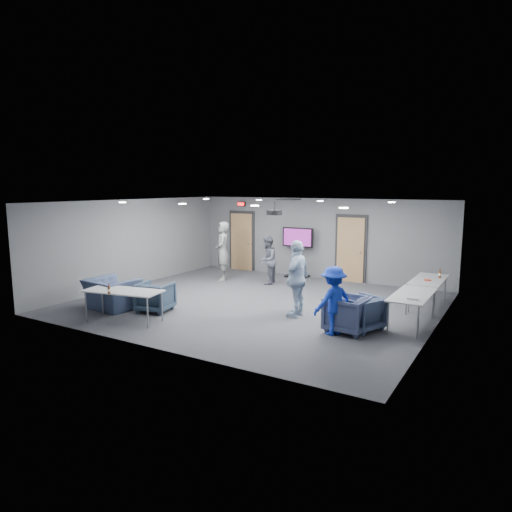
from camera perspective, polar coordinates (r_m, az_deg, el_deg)
The scene contains 28 objects.
floor at distance 12.30m, azimuth 0.15°, elevation -5.88°, with size 9.00×9.00×0.00m, color #383A3F.
ceiling at distance 11.91m, azimuth 0.16°, elevation 6.80°, with size 9.00×9.00×0.00m, color silver.
wall_back at distance 15.58m, azimuth 7.66°, elevation 2.20°, with size 9.00×0.02×2.70m, color slate.
wall_front at distance 8.87m, azimuth -13.11°, elevation -2.89°, with size 9.00×0.02×2.70m, color slate.
wall_left at distance 14.81m, azimuth -15.02°, elevation 1.64°, with size 0.02×8.00×2.70m, color slate.
wall_right at distance 10.51m, azimuth 21.79°, elevation -1.49°, with size 0.02×8.00×2.70m, color slate.
door_left at distance 16.96m, azimuth -1.79°, elevation 1.84°, with size 1.06×0.17×2.24m.
door_right at distance 15.14m, azimuth 11.75°, elevation 0.83°, with size 1.06×0.17×2.24m.
exit_sign at distance 16.84m, azimuth -1.85°, elevation 6.51°, with size 0.32×0.08×0.16m.
hvac_diffuser at distance 14.61m, azimuth 4.08°, elevation 7.07°, with size 0.60×0.60×0.03m, color black.
downlights at distance 11.91m, azimuth 0.16°, elevation 6.72°, with size 6.18×3.78×0.02m.
person_a at distance 15.09m, azimuth -4.22°, elevation 0.59°, with size 0.71×0.46×1.94m, color gray.
person_b at distance 14.50m, azimuth 1.42°, elevation -0.50°, with size 0.75×0.59×1.55m, color #555966.
person_c at distance 10.92m, azimuth 5.18°, elevation -2.82°, with size 1.08×0.45×1.84m, color #A2B7D0.
person_d at distance 9.72m, azimuth 9.65°, elevation -5.52°, with size 0.94×0.54×1.46m, color #1C37BC.
chair_right_b at distance 10.26m, azimuth 13.02°, elevation -6.94°, with size 0.79×0.81×0.74m, color #3E4C6B.
chair_right_c at distance 10.02m, azimuth 11.30°, elevation -7.13°, with size 0.84×0.86×0.78m, color #3A4464.
chair_front_a at distance 11.70m, azimuth -12.49°, elevation -4.99°, with size 0.79×0.81×0.74m, color #314256.
chair_front_b at distance 12.19m, azimuth -17.57°, elevation -4.54°, with size 1.20×1.05×0.78m, color #3B4766.
table_right_a at distance 12.58m, azimuth 20.76°, elevation -2.92°, with size 0.75×1.80×0.73m.
table_right_b at distance 10.75m, azimuth 18.97°, elevation -4.74°, with size 0.77×1.85×0.73m.
table_front_left at distance 10.97m, azimuth -16.26°, elevation -4.36°, with size 1.93×1.09×0.73m.
bottle_front at distance 10.68m, azimuth -17.91°, elevation -4.06°, with size 0.06×0.06×0.23m.
bottle_right at distance 12.84m, azimuth 22.00°, elevation -2.13°, with size 0.07×0.07×0.26m.
snack_box at distance 12.34m, azimuth 20.65°, elevation -2.83°, with size 0.17×0.11×0.04m, color #CF4633.
wrapper at distance 10.20m, azimuth 18.97°, elevation -5.05°, with size 0.22×0.15×0.05m, color silver.
tv_stand at distance 15.64m, azimuth 5.23°, elevation 0.86°, with size 1.11×0.53×1.71m.
projector at distance 12.28m, azimuth 2.30°, elevation 5.47°, with size 0.33×0.32×0.36m.
Camera 1 is at (6.05, -10.25, 3.10)m, focal length 32.00 mm.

